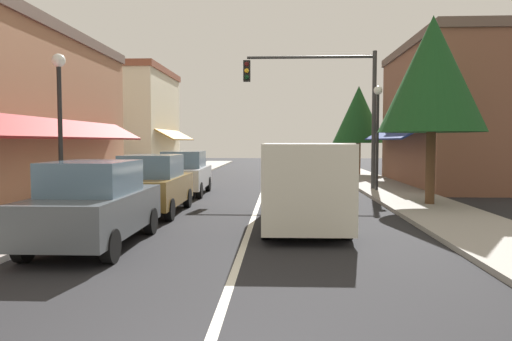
{
  "coord_description": "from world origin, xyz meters",
  "views": [
    {
      "loc": [
        0.75,
        -3.95,
        2.18
      ],
      "look_at": [
        -0.15,
        14.04,
        1.08
      ],
      "focal_mm": 33.86,
      "sensor_mm": 36.0,
      "label": 1
    }
  ],
  "objects_px": {
    "street_lamp_left_near": "(60,108)",
    "tree_right_far": "(359,115)",
    "parked_car_nearest_left": "(94,204)",
    "traffic_signal_mast_arm": "(329,95)",
    "van_in_lane": "(303,182)",
    "tree_right_near": "(432,75)",
    "parked_car_third_left": "(185,173)",
    "parked_car_second_left": "(153,184)",
    "street_lamp_right_mid": "(378,120)"
  },
  "relations": [
    {
      "from": "van_in_lane",
      "to": "street_lamp_right_mid",
      "type": "distance_m",
      "value": 9.16
    },
    {
      "from": "parked_car_nearest_left",
      "to": "parked_car_third_left",
      "type": "height_order",
      "value": "same"
    },
    {
      "from": "tree_right_far",
      "to": "van_in_lane",
      "type": "bearing_deg",
      "value": -103.27
    },
    {
      "from": "van_in_lane",
      "to": "parked_car_second_left",
      "type": "bearing_deg",
      "value": 154.83
    },
    {
      "from": "tree_right_near",
      "to": "street_lamp_right_mid",
      "type": "bearing_deg",
      "value": 100.97
    },
    {
      "from": "parked_car_nearest_left",
      "to": "parked_car_second_left",
      "type": "relative_size",
      "value": 1.0
    },
    {
      "from": "van_in_lane",
      "to": "street_lamp_right_mid",
      "type": "bearing_deg",
      "value": 66.47
    },
    {
      "from": "traffic_signal_mast_arm",
      "to": "street_lamp_right_mid",
      "type": "bearing_deg",
      "value": -18.55
    },
    {
      "from": "traffic_signal_mast_arm",
      "to": "tree_right_near",
      "type": "xyz_separation_m",
      "value": [
        2.81,
        -5.08,
        0.17
      ]
    },
    {
      "from": "parked_car_nearest_left",
      "to": "van_in_lane",
      "type": "distance_m",
      "value": 5.09
    },
    {
      "from": "parked_car_third_left",
      "to": "van_in_lane",
      "type": "bearing_deg",
      "value": -59.75
    },
    {
      "from": "street_lamp_left_near",
      "to": "tree_right_near",
      "type": "height_order",
      "value": "tree_right_near"
    },
    {
      "from": "parked_car_nearest_left",
      "to": "street_lamp_left_near",
      "type": "height_order",
      "value": "street_lamp_left_near"
    },
    {
      "from": "parked_car_third_left",
      "to": "parked_car_second_left",
      "type": "bearing_deg",
      "value": -90.83
    },
    {
      "from": "parked_car_nearest_left",
      "to": "parked_car_third_left",
      "type": "bearing_deg",
      "value": 90.17
    },
    {
      "from": "parked_car_nearest_left",
      "to": "street_lamp_right_mid",
      "type": "distance_m",
      "value": 13.55
    },
    {
      "from": "parked_car_second_left",
      "to": "tree_right_near",
      "type": "bearing_deg",
      "value": 11.09
    },
    {
      "from": "parked_car_nearest_left",
      "to": "street_lamp_left_near",
      "type": "bearing_deg",
      "value": 124.01
    },
    {
      "from": "parked_car_nearest_left",
      "to": "traffic_signal_mast_arm",
      "type": "relative_size",
      "value": 0.68
    },
    {
      "from": "parked_car_second_left",
      "to": "tree_right_far",
      "type": "bearing_deg",
      "value": 61.24
    },
    {
      "from": "parked_car_nearest_left",
      "to": "van_in_lane",
      "type": "relative_size",
      "value": 0.79
    },
    {
      "from": "traffic_signal_mast_arm",
      "to": "street_lamp_left_near",
      "type": "bearing_deg",
      "value": -133.93
    },
    {
      "from": "parked_car_second_left",
      "to": "van_in_lane",
      "type": "bearing_deg",
      "value": -25.28
    },
    {
      "from": "street_lamp_left_near",
      "to": "tree_right_far",
      "type": "distance_m",
      "value": 20.83
    },
    {
      "from": "van_in_lane",
      "to": "traffic_signal_mast_arm",
      "type": "bearing_deg",
      "value": 79.64
    },
    {
      "from": "van_in_lane",
      "to": "tree_right_far",
      "type": "distance_m",
      "value": 19.02
    },
    {
      "from": "van_in_lane",
      "to": "tree_right_near",
      "type": "bearing_deg",
      "value": 40.78
    },
    {
      "from": "parked_car_second_left",
      "to": "parked_car_third_left",
      "type": "distance_m",
      "value": 5.16
    },
    {
      "from": "parked_car_second_left",
      "to": "street_lamp_right_mid",
      "type": "height_order",
      "value": "street_lamp_right_mid"
    },
    {
      "from": "parked_car_second_left",
      "to": "tree_right_far",
      "type": "xyz_separation_m",
      "value": [
        8.71,
        16.32,
        2.95
      ]
    },
    {
      "from": "parked_car_third_left",
      "to": "traffic_signal_mast_arm",
      "type": "xyz_separation_m",
      "value": [
        6.0,
        1.73,
        3.28
      ]
    },
    {
      "from": "parked_car_third_left",
      "to": "traffic_signal_mast_arm",
      "type": "bearing_deg",
      "value": 14.5
    },
    {
      "from": "traffic_signal_mast_arm",
      "to": "tree_right_near",
      "type": "relative_size",
      "value": 0.97
    },
    {
      "from": "van_in_lane",
      "to": "tree_right_near",
      "type": "height_order",
      "value": "tree_right_near"
    },
    {
      "from": "van_in_lane",
      "to": "tree_right_far",
      "type": "height_order",
      "value": "tree_right_far"
    },
    {
      "from": "tree_right_far",
      "to": "street_lamp_left_near",
      "type": "bearing_deg",
      "value": -121.36
    },
    {
      "from": "parked_car_second_left",
      "to": "street_lamp_left_near",
      "type": "bearing_deg",
      "value": -146.18
    },
    {
      "from": "van_in_lane",
      "to": "tree_right_far",
      "type": "xyz_separation_m",
      "value": [
        4.32,
        18.33,
        2.68
      ]
    },
    {
      "from": "street_lamp_left_near",
      "to": "traffic_signal_mast_arm",
      "type": "bearing_deg",
      "value": 46.07
    },
    {
      "from": "parked_car_third_left",
      "to": "street_lamp_right_mid",
      "type": "bearing_deg",
      "value": 6.08
    },
    {
      "from": "parked_car_nearest_left",
      "to": "parked_car_third_left",
      "type": "xyz_separation_m",
      "value": [
        -0.08,
        9.74,
        0.0
      ]
    },
    {
      "from": "traffic_signal_mast_arm",
      "to": "tree_right_far",
      "type": "relative_size",
      "value": 1.08
    },
    {
      "from": "street_lamp_left_near",
      "to": "street_lamp_right_mid",
      "type": "height_order",
      "value": "street_lamp_left_near"
    },
    {
      "from": "tree_right_near",
      "to": "parked_car_nearest_left",
      "type": "bearing_deg",
      "value": -143.77
    },
    {
      "from": "parked_car_second_left",
      "to": "street_lamp_left_near",
      "type": "xyz_separation_m",
      "value": [
        -2.12,
        -1.46,
        2.19
      ]
    },
    {
      "from": "traffic_signal_mast_arm",
      "to": "street_lamp_right_mid",
      "type": "xyz_separation_m",
      "value": [
        1.96,
        -0.66,
        -1.12
      ]
    },
    {
      "from": "street_lamp_left_near",
      "to": "street_lamp_right_mid",
      "type": "bearing_deg",
      "value": 37.57
    },
    {
      "from": "van_in_lane",
      "to": "street_lamp_left_near",
      "type": "relative_size",
      "value": 1.15
    },
    {
      "from": "traffic_signal_mast_arm",
      "to": "parked_car_third_left",
      "type": "bearing_deg",
      "value": -163.89
    },
    {
      "from": "tree_right_near",
      "to": "van_in_lane",
      "type": "bearing_deg",
      "value": -138.66
    }
  ]
}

